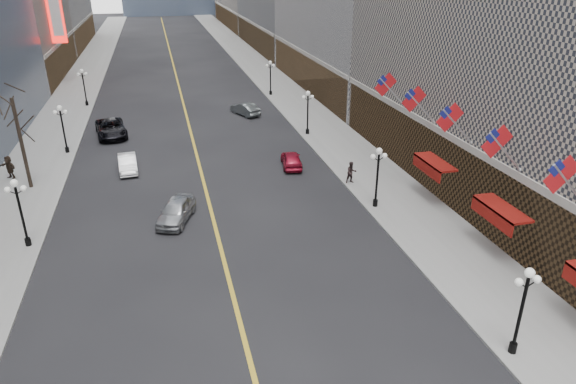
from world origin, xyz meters
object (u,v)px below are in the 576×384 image
streetlamp_east_0 (523,303)px  streetlamp_west_1 (20,206)px  car_nb_near (176,211)px  streetlamp_east_2 (308,108)px  car_sb_far (245,109)px  streetlamp_west_2 (62,124)px  streetlamp_east_1 (378,171)px  car_nb_far (111,128)px  car_nb_mid (128,163)px  streetlamp_west_3 (84,83)px  car_sb_mid (291,159)px  streetlamp_east_3 (270,74)px

streetlamp_east_0 → streetlamp_west_1: same height
car_nb_near → streetlamp_east_2: bearing=69.8°
streetlamp_east_0 → car_sb_far: 43.60m
streetlamp_west_2 → streetlamp_west_1: bearing=-90.0°
streetlamp_east_1 → car_nb_near: streetlamp_east_1 is taller
car_nb_near → car_nb_far: 21.85m
streetlamp_east_0 → car_nb_mid: size_ratio=1.06×
streetlamp_east_2 → car_sb_far: bearing=118.3°
streetlamp_west_3 → car_sb_far: bearing=-25.2°
streetlamp_west_1 → streetlamp_west_3: bearing=90.0°
streetlamp_east_1 → streetlamp_west_2: same height
streetlamp_west_1 → car_nb_near: (9.32, 1.46, -2.12)m
streetlamp_west_2 → car_nb_mid: (5.72, -5.93, -2.20)m
streetlamp_west_3 → car_nb_mid: (5.72, -23.93, -2.20)m
streetlamp_west_2 → car_nb_mid: size_ratio=1.06×
streetlamp_east_1 → streetlamp_west_3: 43.05m
car_nb_near → car_sb_mid: bearing=58.6°
streetlamp_west_2 → streetlamp_west_3: bearing=90.0°
car_sb_mid → streetlamp_east_3: bearing=-90.5°
car_sb_mid → streetlamp_west_2: bearing=-15.2°
car_nb_far → car_sb_mid: (15.96, -13.01, -0.15)m
car_nb_near → car_nb_mid: size_ratio=1.08×
car_nb_near → car_nb_far: car_nb_far is taller
streetlamp_east_2 → car_sb_mid: 9.55m
streetlamp_east_2 → car_sb_mid: size_ratio=1.10×
streetlamp_east_0 → streetlamp_west_1: bearing=145.9°
streetlamp_east_0 → streetlamp_west_3: (-23.60, 52.00, 0.00)m
streetlamp_east_2 → streetlamp_west_1: size_ratio=1.00×
car_nb_mid → car_sb_mid: size_ratio=1.04×
streetlamp_east_2 → streetlamp_west_3: same height
streetlamp_west_2 → car_sb_far: (18.61, 9.26, -2.18)m
car_nb_near → streetlamp_west_3: bearing=125.7°
car_nb_far → car_sb_far: size_ratio=1.40×
streetlamp_east_2 → streetlamp_west_3: bearing=142.7°
streetlamp_east_1 → car_sb_far: bearing=100.4°
streetlamp_east_2 → car_nb_near: streetlamp_east_2 is taller
streetlamp_west_2 → streetlamp_west_3: size_ratio=1.00×
streetlamp_west_1 → streetlamp_east_2: bearing=37.3°
car_nb_near → streetlamp_east_3: bearing=88.2°
car_nb_near → car_sb_mid: 13.17m
streetlamp_east_1 → car_nb_near: (-14.28, 1.46, -2.12)m
car_nb_mid → car_sb_mid: bearing=-14.4°
streetlamp_west_3 → streetlamp_east_0: bearing=-65.6°
streetlamp_east_1 → streetlamp_west_1: bearing=180.0°
car_sb_mid → car_sb_far: car_sb_far is taller
car_nb_near → car_sb_far: size_ratio=1.05×
streetlamp_east_0 → streetlamp_east_1: bearing=90.0°
streetlamp_east_0 → streetlamp_west_3: same height
car_sb_mid → streetlamp_east_0: bearing=106.6°
streetlamp_east_1 → car_nb_far: (-19.86, 22.59, -2.05)m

